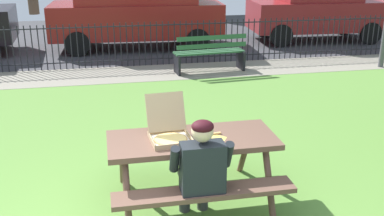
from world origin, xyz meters
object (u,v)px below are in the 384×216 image
(pizza_slice_on_table, at_px, (216,137))
(park_bench_center, at_px, (210,54))
(parked_car_left, at_px, (137,8))
(adult_at_table, at_px, (200,168))
(picnic_table_foreground, at_px, (192,152))
(parked_car_center, at_px, (317,6))
(pizza_box_open, at_px, (169,131))

(pizza_slice_on_table, relative_size, park_bench_center, 0.16)
(parked_car_left, bearing_deg, adult_at_table, -90.79)
(pizza_slice_on_table, xyz_separation_m, parked_car_left, (-0.14, 8.42, 0.32))
(adult_at_table, bearing_deg, pizza_slice_on_table, 59.25)
(picnic_table_foreground, height_order, adult_at_table, adult_at_table)
(adult_at_table, relative_size, park_bench_center, 0.73)
(parked_car_center, bearing_deg, adult_at_table, -121.57)
(picnic_table_foreground, xyz_separation_m, pizza_slice_on_table, (0.25, -0.06, 0.18))
(parked_car_center, bearing_deg, park_bench_center, -143.21)
(adult_at_table, height_order, parked_car_left, parked_car_left)
(adult_at_table, xyz_separation_m, parked_car_center, (5.45, 8.87, 0.35))
(pizza_box_open, distance_m, pizza_slice_on_table, 0.50)
(picnic_table_foreground, relative_size, pizza_box_open, 3.33)
(picnic_table_foreground, distance_m, adult_at_table, 0.51)
(park_bench_center, bearing_deg, picnic_table_foreground, -105.28)
(pizza_box_open, height_order, adult_at_table, pizza_box_open)
(pizza_box_open, xyz_separation_m, adult_at_table, (0.23, -0.52, -0.20))
(adult_at_table, height_order, park_bench_center, adult_at_table)
(picnic_table_foreground, bearing_deg, parked_car_left, 89.30)
(adult_at_table, distance_m, parked_car_center, 10.41)
(pizza_box_open, bearing_deg, pizza_slice_on_table, -8.82)
(pizza_box_open, height_order, parked_car_left, parked_car_left)
(pizza_slice_on_table, height_order, adult_at_table, adult_at_table)
(picnic_table_foreground, distance_m, park_bench_center, 5.61)
(pizza_slice_on_table, xyz_separation_m, parked_car_center, (5.18, 8.42, 0.23))
(pizza_slice_on_table, bearing_deg, parked_car_center, 58.39)
(parked_car_center, bearing_deg, pizza_box_open, -124.21)
(picnic_table_foreground, bearing_deg, parked_car_center, 57.02)
(parked_car_left, height_order, parked_car_center, parked_car_left)
(picnic_table_foreground, relative_size, park_bench_center, 1.11)
(pizza_slice_on_table, relative_size, adult_at_table, 0.22)
(picnic_table_foreground, distance_m, pizza_slice_on_table, 0.31)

